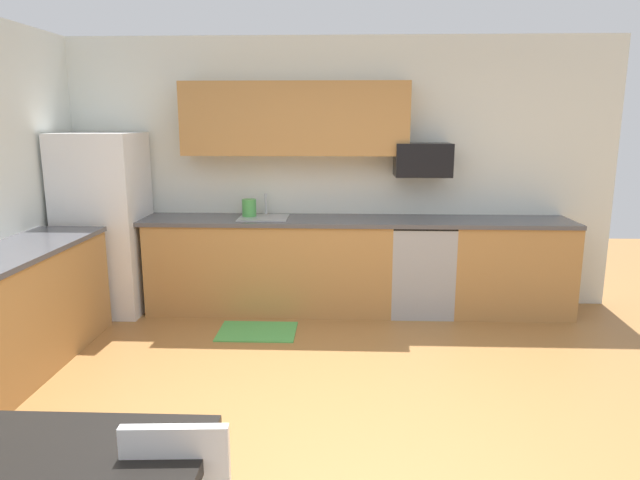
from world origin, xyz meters
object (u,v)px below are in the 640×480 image
(microwave, at_px, (423,160))
(kettle, at_px, (249,209))
(refrigerator, at_px, (104,224))
(oven_range, at_px, (420,267))

(microwave, relative_size, kettle, 2.70)
(refrigerator, xyz_separation_m, kettle, (1.42, 0.13, 0.14))
(refrigerator, relative_size, oven_range, 1.94)
(microwave, bearing_deg, oven_range, -90.00)
(microwave, bearing_deg, refrigerator, -176.70)
(microwave, height_order, kettle, microwave)
(oven_range, relative_size, microwave, 1.69)
(oven_range, height_order, microwave, microwave)
(refrigerator, relative_size, microwave, 3.28)
(oven_range, bearing_deg, microwave, 90.00)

